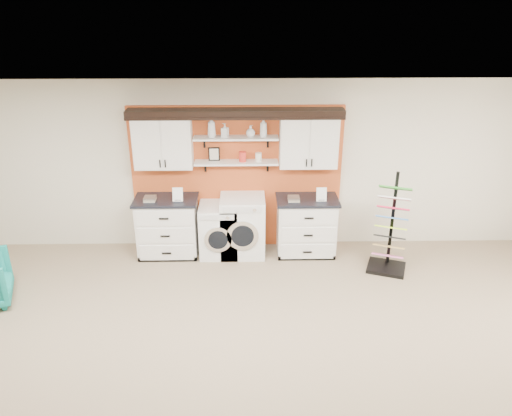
{
  "coord_description": "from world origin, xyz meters",
  "views": [
    {
      "loc": [
        0.17,
        -3.71,
        4.03
      ],
      "look_at": [
        0.28,
        2.3,
        1.4
      ],
      "focal_mm": 35.0,
      "sensor_mm": 36.0,
      "label": 1
    }
  ],
  "objects_px": {
    "dryer": "(243,226)",
    "sample_rack": "(390,240)",
    "base_cabinet_left": "(168,226)",
    "base_cabinet_right": "(306,226)",
    "washer": "(219,230)"
  },
  "relations": [
    {
      "from": "washer",
      "to": "sample_rack",
      "type": "relative_size",
      "value": 0.55
    },
    {
      "from": "washer",
      "to": "dryer",
      "type": "relative_size",
      "value": 0.86
    },
    {
      "from": "base_cabinet_left",
      "to": "base_cabinet_right",
      "type": "xyz_separation_m",
      "value": [
        2.26,
        0.0,
        -0.01
      ]
    },
    {
      "from": "dryer",
      "to": "sample_rack",
      "type": "height_order",
      "value": "sample_rack"
    },
    {
      "from": "washer",
      "to": "base_cabinet_right",
      "type": "bearing_deg",
      "value": 0.13
    },
    {
      "from": "base_cabinet_right",
      "to": "sample_rack",
      "type": "xyz_separation_m",
      "value": [
        1.22,
        -0.57,
        0.02
      ]
    },
    {
      "from": "base_cabinet_left",
      "to": "sample_rack",
      "type": "bearing_deg",
      "value": -9.29
    },
    {
      "from": "base_cabinet_right",
      "to": "dryer",
      "type": "xyz_separation_m",
      "value": [
        -1.04,
        -0.0,
        0.01
      ]
    },
    {
      "from": "base_cabinet_left",
      "to": "dryer",
      "type": "bearing_deg",
      "value": -0.16
    },
    {
      "from": "base_cabinet_left",
      "to": "dryer",
      "type": "relative_size",
      "value": 1.01
    },
    {
      "from": "dryer",
      "to": "sample_rack",
      "type": "relative_size",
      "value": 0.64
    },
    {
      "from": "washer",
      "to": "dryer",
      "type": "xyz_separation_m",
      "value": [
        0.39,
        0.0,
        0.07
      ]
    },
    {
      "from": "dryer",
      "to": "sample_rack",
      "type": "xyz_separation_m",
      "value": [
        2.26,
        -0.57,
        0.01
      ]
    },
    {
      "from": "base_cabinet_right",
      "to": "washer",
      "type": "distance_m",
      "value": 1.43
    },
    {
      "from": "washer",
      "to": "dryer",
      "type": "distance_m",
      "value": 0.4
    }
  ]
}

